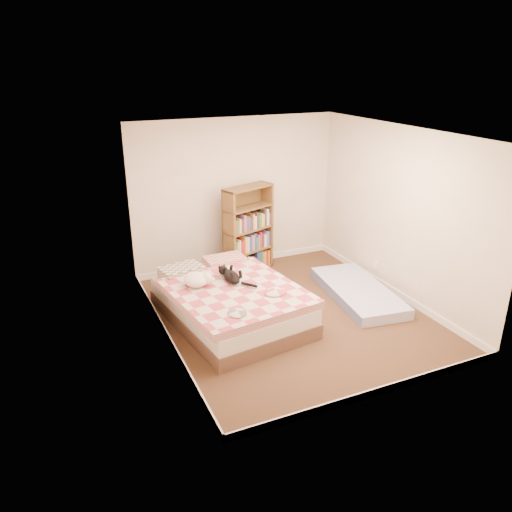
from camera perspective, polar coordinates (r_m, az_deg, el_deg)
name	(u,v)px	position (r m, az deg, el deg)	size (l,w,h in m)	color
room	(292,234)	(6.59, 4.17, 2.57)	(3.51, 4.01, 2.51)	#44311D
bed	(230,301)	(6.85, -3.03, -5.16)	(1.80, 2.33, 0.57)	brown
bookshelf	(248,240)	(8.29, -0.94, 1.86)	(0.97, 0.57, 1.45)	brown
floor_mattress	(358,292)	(7.67, 11.56, -4.03)	(0.80, 1.77, 0.16)	#6B7BB3
black_cat	(231,276)	(6.82, -2.91, -2.25)	(0.27, 0.71, 0.16)	black
white_dog	(197,280)	(6.69, -6.75, -2.68)	(0.42, 0.45, 0.18)	silver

